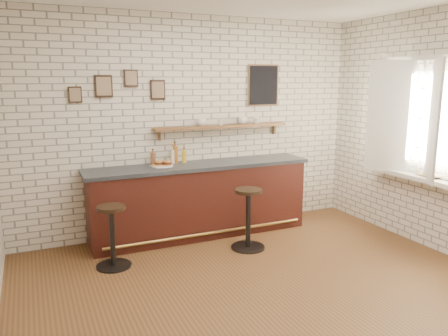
{
  "coord_description": "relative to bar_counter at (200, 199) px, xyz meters",
  "views": [
    {
      "loc": [
        -2.11,
        -3.75,
        2.13
      ],
      "look_at": [
        -0.02,
        0.9,
        1.1
      ],
      "focal_mm": 35.0,
      "sensor_mm": 36.0,
      "label": 1
    }
  ],
  "objects": [
    {
      "name": "ground",
      "position": [
        0.02,
        -1.7,
        -0.51
      ],
      "size": [
        5.0,
        5.0,
        0.0
      ],
      "primitive_type": "plane",
      "color": "brown",
      "rests_on": "ground"
    },
    {
      "name": "bar_counter",
      "position": [
        0.0,
        0.0,
        0.0
      ],
      "size": [
        3.1,
        0.65,
        1.01
      ],
      "color": "#3D1610",
      "rests_on": "ground"
    },
    {
      "name": "sandwich_plate",
      "position": [
        -0.51,
        0.03,
        0.51
      ],
      "size": [
        0.28,
        0.28,
        0.01
      ],
      "primitive_type": "cylinder",
      "color": "white",
      "rests_on": "bar_counter"
    },
    {
      "name": "ciabatta_sandwich",
      "position": [
        -0.5,
        0.03,
        0.55
      ],
      "size": [
        0.24,
        0.17,
        0.07
      ],
      "color": "tan",
      "rests_on": "sandwich_plate"
    },
    {
      "name": "potato_chips",
      "position": [
        -0.54,
        0.03,
        0.52
      ],
      "size": [
        0.27,
        0.17,
        0.0
      ],
      "color": "#E8BF52",
      "rests_on": "sandwich_plate"
    },
    {
      "name": "bitters_bottle_brown",
      "position": [
        -0.6,
        0.18,
        0.59
      ],
      "size": [
        0.07,
        0.07,
        0.22
      ],
      "color": "brown",
      "rests_on": "bar_counter"
    },
    {
      "name": "bitters_bottle_white",
      "position": [
        -0.32,
        0.18,
        0.6
      ],
      "size": [
        0.06,
        0.06,
        0.25
      ],
      "color": "white",
      "rests_on": "bar_counter"
    },
    {
      "name": "bitters_bottle_amber",
      "position": [
        -0.29,
        0.18,
        0.63
      ],
      "size": [
        0.07,
        0.07,
        0.3
      ],
      "color": "#A05819",
      "rests_on": "bar_counter"
    },
    {
      "name": "condiment_bottle_yellow",
      "position": [
        -0.16,
        0.18,
        0.59
      ],
      "size": [
        0.06,
        0.06,
        0.2
      ],
      "color": "gold",
      "rests_on": "bar_counter"
    },
    {
      "name": "bar_stool_left",
      "position": [
        -1.31,
        -0.59,
        -0.11
      ],
      "size": [
        0.41,
        0.41,
        0.73
      ],
      "color": "black",
      "rests_on": "ground"
    },
    {
      "name": "bar_stool_right",
      "position": [
        0.37,
        -0.73,
        -0.09
      ],
      "size": [
        0.43,
        0.43,
        0.78
      ],
      "color": "black",
      "rests_on": "ground"
    },
    {
      "name": "wall_shelf",
      "position": [
        0.42,
        0.2,
        0.97
      ],
      "size": [
        2.0,
        0.18,
        0.18
      ],
      "color": "brown",
      "rests_on": "ground"
    },
    {
      "name": "shelf_cup_a",
      "position": [
        0.1,
        0.2,
        1.05
      ],
      "size": [
        0.19,
        0.19,
        0.11
      ],
      "primitive_type": "imported",
      "rotation": [
        0.0,
        0.0,
        0.64
      ],
      "color": "white",
      "rests_on": "wall_shelf"
    },
    {
      "name": "shelf_cup_b",
      "position": [
        0.4,
        0.2,
        1.04
      ],
      "size": [
        0.12,
        0.12,
        0.08
      ],
      "primitive_type": "imported",
      "rotation": [
        0.0,
        0.0,
        1.19
      ],
      "color": "white",
      "rests_on": "wall_shelf"
    },
    {
      "name": "shelf_cup_c",
      "position": [
        0.75,
        0.2,
        1.05
      ],
      "size": [
        0.16,
        0.16,
        0.11
      ],
      "primitive_type": "imported",
      "rotation": [
        0.0,
        0.0,
        1.34
      ],
      "color": "white",
      "rests_on": "wall_shelf"
    },
    {
      "name": "shelf_cup_d",
      "position": [
        0.97,
        0.2,
        1.04
      ],
      "size": [
        0.14,
        0.14,
        0.09
      ],
      "primitive_type": "imported",
      "rotation": [
        0.0,
        0.0,
        0.46
      ],
      "color": "white",
      "rests_on": "wall_shelf"
    },
    {
      "name": "back_wall_decor",
      "position": [
        0.25,
        0.28,
        1.54
      ],
      "size": [
        2.96,
        0.02,
        0.56
      ],
      "color": "black",
      "rests_on": "ground"
    },
    {
      "name": "window_sill",
      "position": [
        2.42,
        -1.4,
        0.39
      ],
      "size": [
        0.2,
        1.35,
        0.06
      ],
      "color": "white",
      "rests_on": "ground"
    },
    {
      "name": "casement_window",
      "position": [
        2.38,
        -1.4,
        1.14
      ],
      "size": [
        0.4,
        1.3,
        1.56
      ],
      "color": "white",
      "rests_on": "ground"
    },
    {
      "name": "book_lower",
      "position": [
        2.4,
        -1.56,
        0.43
      ],
      "size": [
        0.2,
        0.25,
        0.02
      ],
      "primitive_type": "imported",
      "rotation": [
        0.0,
        0.0,
        -0.13
      ],
      "color": "tan",
      "rests_on": "window_sill"
    },
    {
      "name": "book_upper",
      "position": [
        2.4,
        -1.59,
        0.45
      ],
      "size": [
        0.3,
        0.3,
        0.02
      ],
      "primitive_type": "imported",
      "rotation": [
        0.0,
        0.0,
        -0.7
      ],
      "color": "tan",
      "rests_on": "book_lower"
    }
  ]
}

